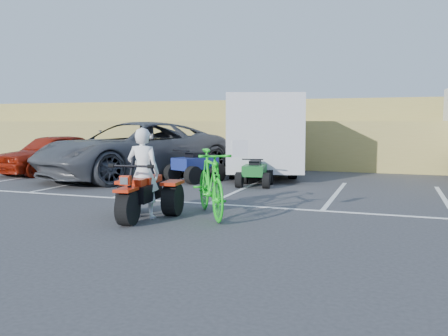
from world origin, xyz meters
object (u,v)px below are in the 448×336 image
(red_car, at_px, (52,153))
(green_dirt_bike, at_px, (210,183))
(rider, at_px, (143,173))
(quad_atv_green, at_px, (255,186))
(red_trike_atv, at_px, (141,219))
(grey_pickup, at_px, (134,150))
(quad_atv_blue, at_px, (195,181))
(cargo_trailer, at_px, (261,133))

(red_car, bearing_deg, green_dirt_bike, -20.92)
(rider, distance_m, quad_atv_green, 5.55)
(quad_atv_green, bearing_deg, red_trike_atv, -105.78)
(red_trike_atv, height_order, rider, rider)
(quad_atv_green, bearing_deg, grey_pickup, 163.86)
(red_trike_atv, xyz_separation_m, green_dirt_bike, (1.22, 0.74, 0.70))
(grey_pickup, bearing_deg, red_car, -160.60)
(red_trike_atv, xyz_separation_m, grey_pickup, (-3.82, 6.26, 0.98))
(rider, height_order, quad_atv_blue, rider)
(red_trike_atv, height_order, quad_atv_green, red_trike_atv)
(red_car, bearing_deg, quad_atv_blue, 7.38)
(red_trike_atv, relative_size, green_dirt_bike, 0.77)
(rider, xyz_separation_m, grey_pickup, (-3.80, 6.11, 0.06))
(red_trike_atv, distance_m, cargo_trailer, 9.04)
(rider, bearing_deg, grey_pickup, -64.70)
(red_trike_atv, distance_m, green_dirt_bike, 1.59)
(quad_atv_green, bearing_deg, quad_atv_blue, 161.30)
(grey_pickup, relative_size, quad_atv_blue, 4.27)
(red_trike_atv, distance_m, rider, 0.94)
(quad_atv_green, bearing_deg, green_dirt_bike, -92.59)
(red_trike_atv, height_order, quad_atv_blue, red_trike_atv)
(red_car, xyz_separation_m, cargo_trailer, (7.65, 2.36, 0.80))
(grey_pickup, bearing_deg, quad_atv_green, 15.13)
(green_dirt_bike, bearing_deg, cargo_trailer, 65.29)
(grey_pickup, bearing_deg, rider, -34.41)
(green_dirt_bike, distance_m, red_car, 10.54)
(quad_atv_blue, bearing_deg, green_dirt_bike, -39.64)
(cargo_trailer, bearing_deg, grey_pickup, -163.60)
(red_car, relative_size, cargo_trailer, 0.67)
(grey_pickup, height_order, quad_atv_green, grey_pickup)
(quad_atv_green, bearing_deg, rider, -106.18)
(grey_pickup, bearing_deg, quad_atv_blue, 17.43)
(red_car, bearing_deg, grey_pickup, 8.16)
(quad_atv_blue, bearing_deg, cargo_trailer, 87.71)
(grey_pickup, distance_m, quad_atv_blue, 2.65)
(red_car, distance_m, quad_atv_green, 8.47)
(grey_pickup, distance_m, cargo_trailer, 4.74)
(cargo_trailer, xyz_separation_m, quad_atv_green, (0.73, -3.35, -1.56))
(rider, distance_m, grey_pickup, 7.20)
(rider, distance_m, green_dirt_bike, 1.39)
(cargo_trailer, distance_m, quad_atv_green, 3.76)
(red_trike_atv, relative_size, red_car, 0.40)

